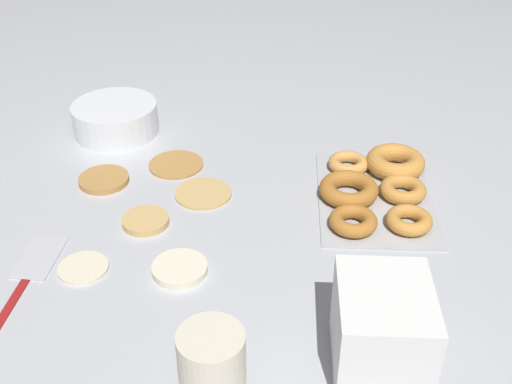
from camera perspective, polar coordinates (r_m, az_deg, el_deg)
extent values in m
plane|color=#B2B5BA|center=(1.14, -5.00, -2.95)|extent=(3.00, 3.00, 0.00)
cylinder|color=beige|center=(1.04, -6.79, -6.77)|extent=(0.09, 0.09, 0.01)
cylinder|color=tan|center=(1.15, -9.84, -2.67)|extent=(0.08, 0.08, 0.01)
cylinder|color=#B27F42|center=(1.31, -7.13, 2.52)|extent=(0.11, 0.11, 0.01)
cylinder|color=#B27F42|center=(1.28, -13.37, 1.08)|extent=(0.10, 0.10, 0.01)
cylinder|color=beige|center=(1.08, -15.13, -6.42)|extent=(0.08, 0.08, 0.01)
cylinder|color=tan|center=(1.22, -4.71, -0.03)|extent=(0.11, 0.11, 0.01)
cube|color=#ADAFB5|center=(1.22, 10.54, -0.41)|extent=(0.31, 0.21, 0.01)
torus|color=#C68438|center=(1.15, 13.45, -2.44)|extent=(0.08, 0.08, 0.02)
torus|color=#C68438|center=(1.23, 12.93, 0.20)|extent=(0.09, 0.09, 0.03)
torus|color=#C68438|center=(1.30, 12.28, 2.61)|extent=(0.12, 0.12, 0.04)
torus|color=#AD6B28|center=(1.13, 8.61, -2.45)|extent=(0.08, 0.08, 0.03)
torus|color=#AD6B28|center=(1.20, 8.25, 0.24)|extent=(0.11, 0.11, 0.03)
torus|color=#D19347|center=(1.29, 8.20, 2.54)|extent=(0.08, 0.08, 0.02)
cylinder|color=white|center=(1.45, -12.39, 6.40)|extent=(0.18, 0.18, 0.07)
cube|color=white|center=(0.91, 10.75, -14.39)|extent=(0.15, 0.12, 0.02)
cube|color=white|center=(0.89, 10.90, -13.46)|extent=(0.15, 0.12, 0.02)
cube|color=white|center=(0.88, 11.05, -12.49)|extent=(0.15, 0.12, 0.02)
cube|color=white|center=(0.86, 11.21, -11.48)|extent=(0.15, 0.12, 0.02)
cube|color=white|center=(0.85, 11.37, -10.44)|extent=(0.15, 0.12, 0.02)
cube|color=white|center=(0.83, 11.53, -9.36)|extent=(0.15, 0.12, 0.02)
cylinder|color=beige|center=(0.85, -3.96, -14.83)|extent=(0.09, 0.09, 0.09)
cube|color=maroon|center=(1.04, -21.26, -9.71)|extent=(0.14, 0.02, 0.01)
cube|color=#BCBCC1|center=(1.12, -18.69, -5.48)|extent=(0.12, 0.07, 0.01)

